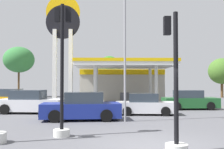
{
  "coord_description": "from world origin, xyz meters",
  "views": [
    {
      "loc": [
        -1.55,
        -8.9,
        2.06
      ],
      "look_at": [
        -1.07,
        12.91,
        2.77
      ],
      "focal_mm": 43.2,
      "sensor_mm": 36.0,
      "label": 1
    }
  ],
  "objects": [
    {
      "name": "car_1",
      "position": [
        -9.83,
        14.2,
        0.72
      ],
      "size": [
        4.66,
        2.54,
        1.59
      ],
      "color": "black",
      "rests_on": "ground"
    },
    {
      "name": "station_pole_sign",
      "position": [
        -6.17,
        19.79,
        7.21
      ],
      "size": [
        3.62,
        0.56,
        11.52
      ],
      "color": "white",
      "rests_on": "ground"
    },
    {
      "name": "traffic_signal_1",
      "position": [
        0.52,
        -0.83,
        1.41
      ],
      "size": [
        0.68,
        0.7,
        4.22
      ],
      "color": "silver",
      "rests_on": "ground"
    },
    {
      "name": "corner_streetlamp",
      "position": [
        -0.53,
        5.46,
        4.72
      ],
      "size": [
        0.24,
        1.48,
        7.99
      ],
      "color": "gray",
      "rests_on": "ground"
    },
    {
      "name": "traffic_signal_3",
      "position": [
        -3.27,
        1.69,
        2.16
      ],
      "size": [
        0.65,
        0.68,
        5.18
      ],
      "color": "silver",
      "rests_on": "ground"
    },
    {
      "name": "car_4",
      "position": [
        -2.94,
        6.32,
        0.71
      ],
      "size": [
        4.54,
        2.31,
        1.58
      ],
      "color": "black",
      "rests_on": "ground"
    },
    {
      "name": "car_2",
      "position": [
        1.02,
        8.84,
        0.63
      ],
      "size": [
        4.02,
        2.0,
        1.4
      ],
      "color": "black",
      "rests_on": "ground"
    },
    {
      "name": "gas_station",
      "position": [
        0.36,
        24.8,
        2.18
      ],
      "size": [
        9.98,
        13.66,
        4.4
      ],
      "color": "beige",
      "rests_on": "ground"
    },
    {
      "name": "ground_plane",
      "position": [
        0.0,
        0.0,
        0.0
      ],
      "size": [
        90.0,
        90.0,
        0.0
      ],
      "primitive_type": "plane",
      "color": "#56565B",
      "rests_on": "ground"
    },
    {
      "name": "car_0",
      "position": [
        5.09,
        12.37,
        0.69
      ],
      "size": [
        4.28,
        2.02,
        1.52
      ],
      "color": "black",
      "rests_on": "ground"
    },
    {
      "name": "car_5",
      "position": [
        -6.82,
        9.91,
        0.72
      ],
      "size": [
        4.62,
        2.37,
        1.6
      ],
      "color": "black",
      "rests_on": "ground"
    },
    {
      "name": "tree_2",
      "position": [
        15.26,
        29.79,
        3.82
      ],
      "size": [
        3.83,
        3.83,
        5.7
      ],
      "color": "brown",
      "rests_on": "ground"
    },
    {
      "name": "tree_0",
      "position": [
        -14.61,
        31.61,
        5.59
      ],
      "size": [
        4.56,
        4.56,
        7.54
      ],
      "color": "brown",
      "rests_on": "ground"
    },
    {
      "name": "tree_1",
      "position": [
        -1.07,
        30.62,
        4.28
      ],
      "size": [
        3.38,
        3.38,
        6.06
      ],
      "color": "brown",
      "rests_on": "ground"
    }
  ]
}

